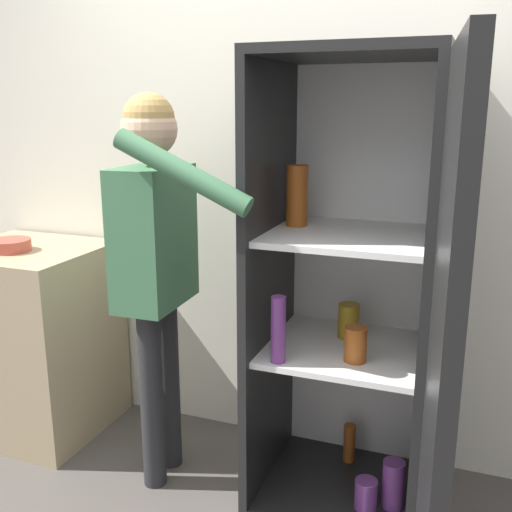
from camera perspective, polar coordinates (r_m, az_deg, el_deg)
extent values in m
cube|color=silver|center=(2.70, 5.43, 7.23)|extent=(7.00, 0.06, 2.55)
cube|color=black|center=(2.77, 7.98, -20.86)|extent=(0.68, 0.64, 0.04)
cube|color=black|center=(2.27, 9.59, 18.52)|extent=(0.68, 0.64, 0.04)
cube|color=white|center=(2.66, 10.08, -1.34)|extent=(0.68, 0.03, 1.73)
cube|color=black|center=(2.46, 1.36, -2.42)|extent=(0.04, 0.64, 1.73)
cube|color=black|center=(2.33, 16.46, -3.92)|extent=(0.03, 0.64, 1.73)
cube|color=white|center=(2.46, 8.49, -8.77)|extent=(0.61, 0.57, 0.02)
cube|color=white|center=(2.32, 8.91, 1.91)|extent=(0.61, 0.57, 0.02)
cube|color=black|center=(1.72, 17.18, -10.62)|extent=(0.11, 0.68, 1.73)
cylinder|color=#723884|center=(2.60, 10.42, -21.43)|extent=(0.09, 0.09, 0.12)
cylinder|color=#B78C1E|center=(2.52, 8.80, -6.12)|extent=(0.09, 0.09, 0.15)
cylinder|color=#723884|center=(2.25, 2.14, -7.03)|extent=(0.06, 0.06, 0.26)
cylinder|color=#723884|center=(2.61, 12.92, -20.40)|extent=(0.09, 0.09, 0.20)
cylinder|color=#9E4C19|center=(2.30, 9.46, -8.29)|extent=(0.09, 0.09, 0.14)
cylinder|color=#9E4C19|center=(2.85, 8.89, -17.18)|extent=(0.05, 0.05, 0.18)
cylinder|color=#9E4C19|center=(2.41, 3.93, 5.76)|extent=(0.09, 0.09, 0.24)
cylinder|color=#262628|center=(2.75, -8.32, -11.88)|extent=(0.10, 0.10, 0.80)
cylinder|color=#262628|center=(2.62, -9.89, -13.27)|extent=(0.10, 0.10, 0.80)
cube|color=#3F724C|center=(2.45, -9.71, 1.82)|extent=(0.23, 0.39, 0.57)
sphere|color=#DBAD89|center=(2.40, -10.14, 11.81)|extent=(0.22, 0.22, 0.22)
sphere|color=#AD894C|center=(2.40, -10.18, 12.73)|extent=(0.20, 0.20, 0.20)
cylinder|color=#3F724C|center=(2.65, -7.50, 2.18)|extent=(0.08, 0.08, 0.53)
cylinder|color=#3F724C|center=(2.11, -7.00, 7.93)|extent=(0.52, 0.10, 0.30)
cube|color=tan|center=(3.22, -20.43, -7.36)|extent=(0.69, 0.63, 0.93)
cylinder|color=#B24738|center=(3.03, -22.37, 0.95)|extent=(0.19, 0.19, 0.06)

